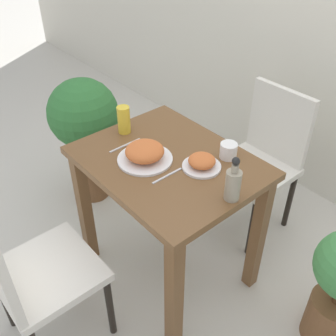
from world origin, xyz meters
name	(u,v)px	position (x,y,z in m)	size (l,w,h in m)	color
ground_plane	(168,267)	(0.00, 0.00, 0.00)	(16.00, 16.00, 0.00)	beige
dining_table	(168,185)	(0.00, 0.00, 0.62)	(0.84, 0.66, 0.77)	brown
chair_near	(27,272)	(-0.06, -0.72, 0.50)	(0.42, 0.42, 0.89)	silver
chair_far	(263,155)	(0.04, 0.70, 0.50)	(0.42, 0.42, 0.89)	silver
food_plate	(145,153)	(-0.06, -0.08, 0.81)	(0.25, 0.25, 0.09)	white
side_plate	(202,163)	(0.15, 0.07, 0.80)	(0.18, 0.18, 0.06)	white
drink_cup	(228,151)	(0.17, 0.22, 0.80)	(0.08, 0.08, 0.07)	white
juice_glass	(124,120)	(-0.33, -0.01, 0.84)	(0.06, 0.06, 0.14)	gold
sauce_bottle	(233,183)	(0.37, 0.02, 0.85)	(0.06, 0.06, 0.20)	gray
fork_utensil	(125,145)	(-0.22, -0.08, 0.77)	(0.01, 0.18, 0.00)	silver
spoon_utensil	(167,176)	(0.09, -0.08, 0.77)	(0.01, 0.16, 0.00)	silver
potted_plant_left	(84,123)	(-0.84, 0.03, 0.58)	(0.44, 0.44, 0.86)	brown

